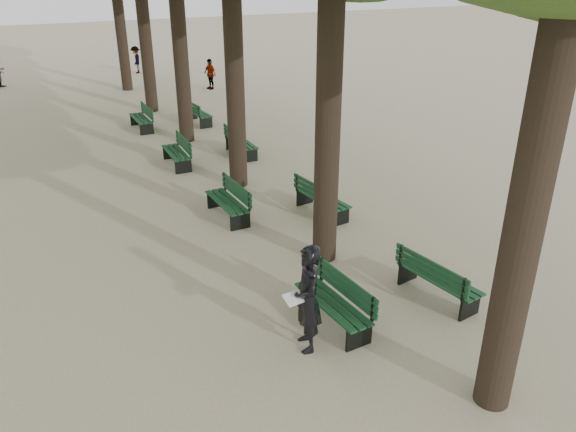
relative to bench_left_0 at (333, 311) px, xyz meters
name	(u,v)px	position (x,y,z in m)	size (l,w,h in m)	color
ground	(336,353)	(-0.37, -0.75, -0.27)	(120.00, 120.00, 0.00)	tan
bench_left_0	(333,311)	(0.00, 0.00, 0.00)	(0.68, 1.83, 0.92)	black
bench_left_1	(228,208)	(0.00, 5.22, 0.00)	(0.61, 1.81, 0.92)	black
bench_left_2	(177,158)	(0.00, 9.72, 0.00)	(0.63, 1.82, 0.92)	black
bench_left_3	(141,123)	(0.00, 14.47, 0.00)	(0.58, 1.80, 0.92)	black
bench_right_0	(438,286)	(2.27, -0.18, 0.00)	(0.81, 1.86, 0.92)	black
bench_right_1	(322,204)	(2.27, 4.32, 0.00)	(0.77, 1.85, 0.92)	black
bench_right_2	(241,147)	(2.27, 9.78, 0.00)	(0.59, 1.81, 0.92)	black
bench_right_3	(199,117)	(2.27, 14.30, 0.00)	(0.69, 1.83, 0.92)	black
man_with_map	(308,299)	(-0.73, -0.36, 0.69)	(0.71, 0.84, 1.93)	black
pedestrian_c	(210,74)	(5.00, 20.50, 0.49)	(0.89, 0.30, 1.52)	#262628
pedestrian_b	(136,60)	(2.65, 26.69, 0.49)	(0.99, 0.31, 1.53)	#262628
pedestrian_a	(0,71)	(-4.57, 25.79, 0.56)	(0.81, 0.33, 1.66)	#262628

